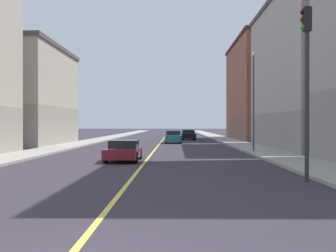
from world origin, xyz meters
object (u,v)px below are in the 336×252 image
building_left_far (275,91)px  traffic_light_left_near (307,70)px  car_maroon (124,151)px  street_lamp_left_near (254,91)px  building_left_mid (334,73)px  car_teal (173,137)px  building_right_midblock (8,96)px  car_black (188,135)px

building_left_far → traffic_light_left_near: building_left_far is taller
traffic_light_left_near → car_maroon: traffic_light_left_near is taller
traffic_light_left_near → street_lamp_left_near: 16.07m
building_left_mid → street_lamp_left_near: (-8.07, -5.31, -1.99)m
car_teal → car_maroon: size_ratio=1.01×
building_right_midblock → car_black: (19.24, 14.42, -4.45)m
building_left_mid → car_maroon: (-17.03, -12.56, -6.04)m
building_right_midblock → car_black: bearing=36.9°
building_left_mid → car_black: 24.71m
building_left_mid → car_teal: building_left_mid is taller
car_black → building_left_far: bearing=5.8°
street_lamp_left_near → car_teal: street_lamp_left_near is taller
building_right_midblock → car_teal: 18.38m
building_right_midblock → car_black: size_ratio=3.74×
building_right_midblock → car_teal: size_ratio=3.51×
building_right_midblock → street_lamp_left_near: building_right_midblock is taller
car_teal → building_right_midblock: bearing=-164.8°
car_teal → car_maroon: (-2.80, -23.46, -0.09)m
building_right_midblock → car_maroon: size_ratio=3.55×
car_black → car_teal: car_teal is taller
car_maroon → building_left_mid: bearing=36.4°
building_left_mid → car_black: (-12.20, 20.65, -5.97)m
building_left_far → car_maroon: bearing=-116.3°
traffic_light_left_near → car_teal: 32.84m
building_left_mid → building_left_far: 21.89m
building_left_mid → traffic_light_left_near: (-9.09, -21.34, -2.45)m
car_black → car_maroon: 33.55m
traffic_light_left_near → car_teal: bearing=99.1°
car_black → car_maroon: car_black is taller
building_left_mid → car_maroon: building_left_mid is taller
building_left_far → street_lamp_left_near: (-8.07, -27.20, -2.24)m
building_left_mid → car_teal: (-14.23, 10.90, -5.95)m
car_teal → building_left_far: bearing=37.7°
car_maroon → car_teal: bearing=83.2°
traffic_light_left_near → car_teal: (-5.14, 32.24, -3.50)m
street_lamp_left_near → car_black: size_ratio=1.83×
building_right_midblock → car_maroon: 24.10m
traffic_light_left_near → car_black: 42.25m
car_black → car_maroon: (-4.83, -33.20, -0.07)m
car_black → building_right_midblock: bearing=-143.1°
building_left_far → car_black: bearing=-174.2°
building_right_midblock → street_lamp_left_near: size_ratio=2.04×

